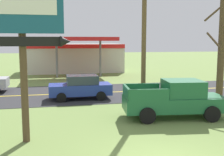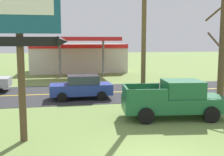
% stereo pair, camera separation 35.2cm
% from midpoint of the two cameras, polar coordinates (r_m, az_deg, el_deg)
% --- Properties ---
extents(road_asphalt, '(140.00, 8.00, 0.02)m').
position_cam_midpoint_polar(road_asphalt, '(21.56, -2.03, -3.01)').
color(road_asphalt, '#2B2B2D').
rests_on(road_asphalt, ground).
extents(road_centre_line, '(126.00, 0.20, 0.01)m').
position_cam_midpoint_polar(road_centre_line, '(21.56, -2.03, -2.98)').
color(road_centre_line, gold).
rests_on(road_centre_line, road_asphalt).
extents(motel_sign, '(3.36, 0.54, 6.55)m').
position_cam_midpoint_polar(motel_sign, '(11.11, -17.31, 10.31)').
color(motel_sign, brown).
rests_on(motel_sign, ground).
extents(utility_pole, '(1.94, 0.26, 9.10)m').
position_cam_midpoint_polar(utility_pole, '(15.83, 7.19, 10.75)').
color(utility_pole, brown).
rests_on(utility_pole, ground).
extents(bare_tree, '(1.82, 1.91, 6.85)m').
position_cam_midpoint_polar(bare_tree, '(17.71, 22.22, 5.77)').
color(bare_tree, brown).
rests_on(bare_tree, ground).
extents(gas_station, '(12.00, 11.50, 4.40)m').
position_cam_midpoint_polar(gas_station, '(36.69, -6.62, 4.33)').
color(gas_station, beige).
rests_on(gas_station, ground).
extents(pickup_green_parked_on_lawn, '(5.39, 2.69, 1.96)m').
position_cam_midpoint_polar(pickup_green_parked_on_lawn, '(14.81, 13.35, -4.31)').
color(pickup_green_parked_on_lawn, '#1E6038').
rests_on(pickup_green_parked_on_lawn, ground).
extents(car_blue_near_lane, '(4.20, 2.00, 1.64)m').
position_cam_midpoint_polar(car_blue_near_lane, '(19.27, -5.73, -1.83)').
color(car_blue_near_lane, '#233893').
rests_on(car_blue_near_lane, ground).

